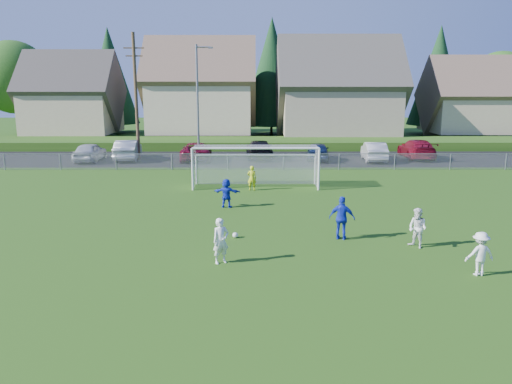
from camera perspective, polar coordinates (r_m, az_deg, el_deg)
ground at (r=14.67m, az=0.09°, el=-12.04°), size 160.00×160.00×0.00m
asphalt_lot at (r=41.32m, az=-0.07°, el=3.83°), size 60.00×60.00×0.00m
grass_embankment at (r=48.70m, az=-0.09°, el=5.57°), size 70.00×6.00×0.80m
soccer_ball at (r=20.07m, az=-2.39°, el=-4.95°), size 0.22×0.22×0.22m
player_white_a at (r=17.14m, az=-4.04°, el=-5.59°), size 0.69×0.61×1.59m
player_white_b at (r=19.65m, az=17.98°, el=-3.95°), size 0.89×0.93×1.52m
player_white_c at (r=17.59m, az=24.23°, el=-6.46°), size 0.98×0.62×1.44m
player_blue_a at (r=19.96m, az=9.80°, el=-2.96°), size 1.09×0.71×1.73m
player_blue_b at (r=24.86m, az=-3.39°, el=-0.12°), size 1.40×0.65×1.45m
goalkeeper at (r=28.85m, az=-0.47°, el=1.61°), size 0.55×0.39×1.44m
car_a at (r=42.10m, az=-18.46°, el=4.37°), size 1.77×4.37×1.49m
car_b at (r=42.03m, az=-14.43°, el=4.69°), size 2.21×5.05×1.61m
car_c at (r=40.90m, az=-6.83°, el=4.66°), size 2.71×5.31×1.44m
car_d at (r=41.45m, az=0.38°, el=4.89°), size 2.29×5.25×1.50m
car_e at (r=40.74m, az=7.10°, el=4.64°), size 2.18×4.43×1.45m
car_f at (r=41.26m, az=13.34°, el=4.54°), size 1.97×4.70×1.51m
car_g at (r=43.62m, az=17.88°, el=4.71°), size 2.45×5.49×1.56m
soccer_goal at (r=29.75m, az=-0.04°, el=3.70°), size 7.42×1.90×2.50m
chainlink_fence at (r=35.79m, az=-0.06°, el=3.53°), size 52.06×0.06×1.20m
streetlight at (r=39.64m, az=-6.62°, el=10.41°), size 1.38×0.18×9.00m
utility_pole at (r=41.48m, az=-13.55°, el=10.66°), size 1.60×0.26×10.00m
houses_row at (r=55.89m, az=1.98°, el=13.54°), size 53.90×11.45×13.27m
tree_row at (r=62.13m, az=0.88°, el=13.02°), size 65.98×12.36×13.80m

